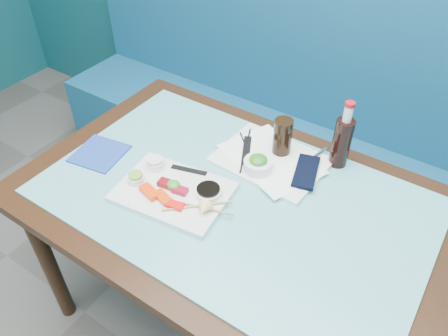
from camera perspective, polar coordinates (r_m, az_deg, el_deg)
The scene contains 34 objects.
booth_bench at distance 2.25m, azimuth 12.82°, elevation 2.12°, with size 3.00×0.56×1.17m.
dining_table at distance 1.48m, azimuth 1.20°, elevation -6.12°, with size 1.40×0.90×0.75m.
glass_top at distance 1.42m, azimuth 1.25°, elevation -3.74°, with size 1.22×0.76×0.01m, color #58A7B1.
sashimi_plate at distance 1.42m, azimuth -6.66°, elevation -3.15°, with size 0.36×0.25×0.02m, color silver.
salmon_left at distance 1.41m, azimuth -9.70°, elevation -3.11°, with size 0.07×0.04×0.02m, color #FF390A.
salmon_mid at distance 1.39m, azimuth -8.01°, elevation -3.83°, with size 0.07×0.03×0.02m, color #EB3E09.
salmon_right at distance 1.36m, azimuth -6.52°, elevation -4.83°, with size 0.06×0.03×0.01m, color #FF140A.
tuna_left at distance 1.43m, azimuth -7.52°, elevation -2.04°, with size 0.05×0.03×0.02m, color maroon.
tuna_right at distance 1.40m, azimuth -5.79°, elevation -2.93°, with size 0.05×0.03×0.02m, color maroon.
seaweed_garnish at distance 1.42m, azimuth -6.63°, elevation -2.21°, with size 0.05×0.04×0.03m, color #328E20.
ramekin_wasabi at distance 1.46m, azimuth -11.40°, elevation -1.41°, with size 0.05×0.05×0.02m, color white.
wasabi_fill at distance 1.45m, azimuth -11.49°, elevation -0.94°, with size 0.05×0.05×0.01m, color olive.
ramekin_ginger at distance 1.50m, azimuth -8.97°, elevation 0.48°, with size 0.06×0.06×0.03m, color white.
ginger_fill at distance 1.49m, azimuth -9.04°, elevation 1.03°, with size 0.06×0.06×0.01m, color beige.
soy_dish at distance 1.39m, azimuth -2.05°, elevation -3.13°, with size 0.09×0.09×0.02m, color white.
soy_fill at distance 1.38m, azimuth -2.07°, elevation -2.77°, with size 0.08×0.08×0.01m, color black.
lemon_wedge at distance 1.32m, azimuth -2.67°, elevation -5.37°, with size 0.05×0.05×0.04m, color #FFE278.
chopstick_sleeve at distance 1.48m, azimuth -4.60°, elevation -0.26°, with size 0.13×0.02×0.00m, color black.
wooden_chopstick_a at distance 1.36m, azimuth -3.47°, elevation -4.95°, with size 0.01×0.01×0.22m, color #9F884B.
wooden_chopstick_b at distance 1.35m, azimuth -3.13°, elevation -5.13°, with size 0.01×0.01×0.22m, color #A8754F.
serving_tray at distance 1.54m, azimuth 6.13°, elevation 1.00°, with size 0.37×0.28×0.01m, color white.
paper_placemat at distance 1.54m, azimuth 6.15°, elevation 1.23°, with size 0.34×0.24×0.00m, color white.
seaweed_bowl at distance 1.48m, azimuth 4.45°, elevation 0.37°, with size 0.10×0.10×0.04m, color white.
seaweed_salad at distance 1.46m, azimuth 4.49°, elevation 1.05°, with size 0.06×0.06×0.03m, color #26761B.
cola_glass at distance 1.53m, azimuth 7.65°, elevation 4.09°, with size 0.07×0.07×0.14m, color black.
navy_pouch at distance 1.50m, azimuth 10.67°, elevation -0.48°, with size 0.07×0.17×0.01m, color black.
fork at distance 1.57m, azimuth 12.13°, elevation 1.72°, with size 0.01×0.01×0.10m, color silver.
black_chopstick_a at distance 1.57m, azimuth 2.82°, elevation 2.40°, with size 0.01×0.01×0.25m, color black.
black_chopstick_b at distance 1.56m, azimuth 3.07°, elevation 2.28°, with size 0.01×0.01×0.22m, color black.
tray_sleeve at distance 1.57m, azimuth 2.94°, elevation 2.32°, with size 0.03×0.16×0.00m, color black.
cola_bottle_body at distance 1.53m, azimuth 15.09°, elevation 3.19°, with size 0.06×0.06×0.18m, color black.
cola_bottle_neck at distance 1.46m, azimuth 15.90°, elevation 6.85°, with size 0.03×0.03×0.06m, color white.
cola_bottle_cap at distance 1.44m, azimuth 16.15°, elevation 7.99°, with size 0.03×0.03×0.01m, color red.
blue_napkin at distance 1.63m, azimuth -15.95°, elevation 1.84°, with size 0.17×0.17×0.01m, color navy.
Camera 1 is at (0.53, 0.60, 1.76)m, focal length 35.00 mm.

